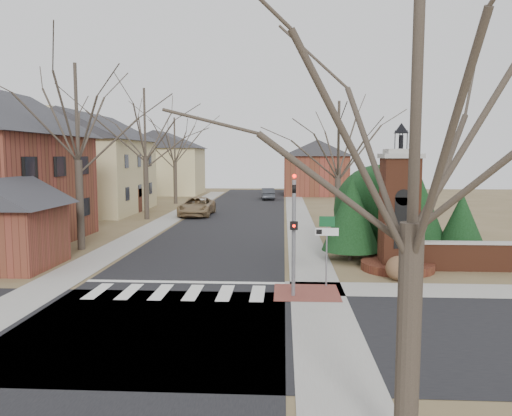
# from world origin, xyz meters

# --- Properties ---
(ground) EXTENTS (120.00, 120.00, 0.00)m
(ground) POSITION_xyz_m (0.00, 0.00, 0.00)
(ground) COLOR brown
(ground) RESTS_ON ground
(main_street) EXTENTS (8.00, 70.00, 0.01)m
(main_street) POSITION_xyz_m (0.00, 22.00, 0.01)
(main_street) COLOR black
(main_street) RESTS_ON ground
(cross_street) EXTENTS (120.00, 8.00, 0.01)m
(cross_street) POSITION_xyz_m (0.00, -3.00, 0.01)
(cross_street) COLOR black
(cross_street) RESTS_ON ground
(crosswalk_zone) EXTENTS (8.00, 2.20, 0.02)m
(crosswalk_zone) POSITION_xyz_m (0.00, 0.80, 0.01)
(crosswalk_zone) COLOR silver
(crosswalk_zone) RESTS_ON ground
(stop_bar) EXTENTS (8.00, 0.35, 0.02)m
(stop_bar) POSITION_xyz_m (0.00, 2.30, 0.01)
(stop_bar) COLOR silver
(stop_bar) RESTS_ON ground
(sidewalk_right_main) EXTENTS (2.00, 60.00, 0.02)m
(sidewalk_right_main) POSITION_xyz_m (5.20, 22.00, 0.01)
(sidewalk_right_main) COLOR gray
(sidewalk_right_main) RESTS_ON ground
(sidewalk_left) EXTENTS (2.00, 60.00, 0.02)m
(sidewalk_left) POSITION_xyz_m (-5.20, 22.00, 0.01)
(sidewalk_left) COLOR gray
(sidewalk_left) RESTS_ON ground
(curb_apron) EXTENTS (2.40, 2.40, 0.02)m
(curb_apron) POSITION_xyz_m (4.80, 1.00, 0.01)
(curb_apron) COLOR brown
(curb_apron) RESTS_ON ground
(traffic_signal_pole) EXTENTS (0.28, 0.41, 4.50)m
(traffic_signal_pole) POSITION_xyz_m (4.30, 0.57, 2.59)
(traffic_signal_pole) COLOR slate
(traffic_signal_pole) RESTS_ON ground
(sign_post) EXTENTS (0.90, 0.07, 2.75)m
(sign_post) POSITION_xyz_m (5.59, 1.99, 1.95)
(sign_post) COLOR slate
(sign_post) RESTS_ON ground
(brick_gate_monument) EXTENTS (3.20, 3.20, 6.47)m
(brick_gate_monument) POSITION_xyz_m (9.00, 4.99, 2.17)
(brick_gate_monument) COLOR #5E2E1B
(brick_gate_monument) RESTS_ON ground
(brick_garden_wall) EXTENTS (7.50, 0.50, 1.30)m
(brick_garden_wall) POSITION_xyz_m (13.50, 5.00, 0.66)
(brick_garden_wall) COLOR #5E2E1B
(brick_garden_wall) RESTS_ON ground
(house_stucco_left) EXTENTS (9.80, 12.80, 9.28)m
(house_stucco_left) POSITION_xyz_m (-13.50, 27.00, 4.59)
(house_stucco_left) COLOR #C6B584
(house_stucco_left) RESTS_ON ground
(garage_left) EXTENTS (4.80, 4.80, 4.29)m
(garage_left) POSITION_xyz_m (-8.52, 4.49, 2.24)
(garage_left) COLOR brown
(garage_left) RESTS_ON ground
(house_distant_left) EXTENTS (10.80, 8.80, 8.53)m
(house_distant_left) POSITION_xyz_m (-12.01, 48.00, 4.25)
(house_distant_left) COLOR #C6B584
(house_distant_left) RESTS_ON ground
(house_distant_right) EXTENTS (8.80, 8.80, 7.30)m
(house_distant_right) POSITION_xyz_m (7.99, 47.99, 3.65)
(house_distant_right) COLOR brown
(house_distant_right) RESTS_ON ground
(evergreen_near) EXTENTS (2.80, 2.80, 4.10)m
(evergreen_near) POSITION_xyz_m (7.20, 7.00, 2.30)
(evergreen_near) COLOR #473D33
(evergreen_near) RESTS_ON ground
(evergreen_mid) EXTENTS (3.40, 3.40, 4.70)m
(evergreen_mid) POSITION_xyz_m (10.50, 8.20, 2.60)
(evergreen_mid) COLOR #473D33
(evergreen_mid) RESTS_ON ground
(evergreen_far) EXTENTS (2.40, 2.40, 3.30)m
(evergreen_far) POSITION_xyz_m (12.50, 7.20, 1.90)
(evergreen_far) COLOR #473D33
(evergreen_far) RESTS_ON ground
(evergreen_mass) EXTENTS (4.80, 4.80, 4.80)m
(evergreen_mass) POSITION_xyz_m (9.00, 9.50, 2.40)
(evergreen_mass) COLOR black
(evergreen_mass) RESTS_ON ground
(bare_tree_0) EXTENTS (8.05, 8.05, 11.15)m
(bare_tree_0) POSITION_xyz_m (-7.00, 9.00, 7.70)
(bare_tree_0) COLOR #473D33
(bare_tree_0) RESTS_ON ground
(bare_tree_1) EXTENTS (8.40, 8.40, 11.64)m
(bare_tree_1) POSITION_xyz_m (-7.00, 22.00, 8.03)
(bare_tree_1) COLOR #473D33
(bare_tree_1) RESTS_ON ground
(bare_tree_2) EXTENTS (7.35, 7.35, 10.19)m
(bare_tree_2) POSITION_xyz_m (-7.50, 35.00, 7.03)
(bare_tree_2) COLOR #473D33
(bare_tree_2) RESTS_ON ground
(bare_tree_3) EXTENTS (7.00, 7.00, 9.70)m
(bare_tree_3) POSITION_xyz_m (7.50, 16.00, 6.69)
(bare_tree_3) COLOR #473D33
(bare_tree_3) RESTS_ON ground
(bare_tree_4) EXTENTS (6.65, 6.65, 9.21)m
(bare_tree_4) POSITION_xyz_m (6.00, -9.00, 6.35)
(bare_tree_4) COLOR #473D33
(bare_tree_4) RESTS_ON ground
(pickup_truck) EXTENTS (2.59, 5.62, 1.56)m
(pickup_truck) POSITION_xyz_m (-3.40, 24.53, 0.78)
(pickup_truck) COLOR olive
(pickup_truck) RESTS_ON ground
(distant_car) EXTENTS (1.76, 4.18, 1.34)m
(distant_car) POSITION_xyz_m (2.11, 40.54, 0.67)
(distant_car) COLOR #383A40
(distant_car) RESTS_ON ground
(dry_shrub_left) EXTENTS (1.01, 1.01, 1.01)m
(dry_shrub_left) POSITION_xyz_m (8.60, 3.09, 0.51)
(dry_shrub_left) COLOR brown
(dry_shrub_left) RESTS_ON ground
(dry_shrub_right) EXTENTS (0.81, 0.81, 0.81)m
(dry_shrub_right) POSITION_xyz_m (9.30, 4.60, 0.41)
(dry_shrub_right) COLOR brown
(dry_shrub_right) RESTS_ON ground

